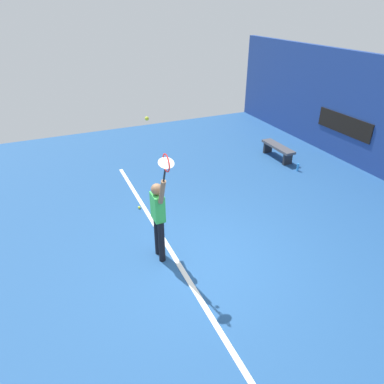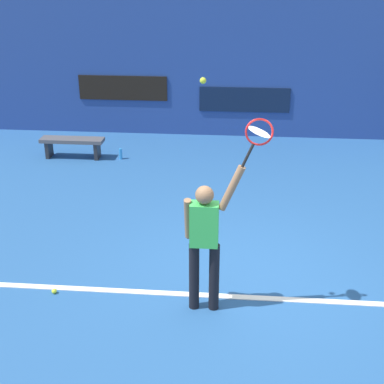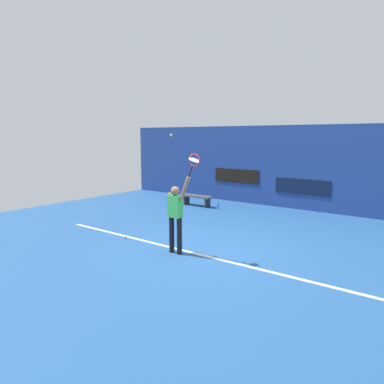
{
  "view_description": "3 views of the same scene",
  "coord_description": "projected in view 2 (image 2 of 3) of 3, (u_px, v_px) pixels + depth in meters",
  "views": [
    {
      "loc": [
        4.94,
        -2.38,
        4.65
      ],
      "look_at": [
        -0.49,
        0.01,
        1.38
      ],
      "focal_mm": 32.57,
      "sensor_mm": 36.0,
      "label": 1
    },
    {
      "loc": [
        -0.17,
        -6.25,
        4.1
      ],
      "look_at": [
        -0.72,
        0.04,
        1.28
      ],
      "focal_mm": 49.28,
      "sensor_mm": 36.0,
      "label": 2
    },
    {
      "loc": [
        5.12,
        -7.34,
        2.91
      ],
      "look_at": [
        -0.37,
        -0.2,
        1.5
      ],
      "focal_mm": 33.67,
      "sensor_mm": 36.0,
      "label": 3
    }
  ],
  "objects": [
    {
      "name": "court_baseline",
      "position": [
        243.0,
        297.0,
        6.93
      ],
      "size": [
        10.0,
        0.1,
        0.01
      ],
      "primitive_type": "cube",
      "color": "white",
      "rests_on": "ground_plane"
    },
    {
      "name": "court_bench",
      "position": [
        72.0,
        143.0,
        11.67
      ],
      "size": [
        1.4,
        0.36,
        0.45
      ],
      "color": "#4C4C51",
      "rests_on": "ground_plane"
    },
    {
      "name": "tennis_player",
      "position": [
        205.0,
        238.0,
        6.34
      ],
      "size": [
        0.71,
        0.31,
        1.96
      ],
      "color": "black",
      "rests_on": "ground_plane"
    },
    {
      "name": "back_wall",
      "position": [
        246.0,
        68.0,
        12.64
      ],
      "size": [
        18.0,
        0.2,
        3.34
      ],
      "primitive_type": "cube",
      "color": "navy",
      "rests_on": "ground_plane"
    },
    {
      "name": "ground_plane",
      "position": [
        243.0,
        279.0,
        7.34
      ],
      "size": [
        18.0,
        18.0,
        0.0
      ],
      "primitive_type": "plane",
      "color": "#23518C"
    },
    {
      "name": "tennis_ball",
      "position": [
        203.0,
        81.0,
        5.47
      ],
      "size": [
        0.07,
        0.07,
        0.07
      ],
      "primitive_type": "sphere",
      "color": "#CCE033"
    },
    {
      "name": "tennis_racket",
      "position": [
        258.0,
        135.0,
        5.75
      ],
      "size": [
        0.41,
        0.27,
        0.62
      ],
      "color": "black"
    },
    {
      "name": "sponsor_banner_center",
      "position": [
        244.0,
        100.0,
        12.83
      ],
      "size": [
        2.2,
        0.03,
        0.6
      ],
      "primitive_type": "cube",
      "color": "#0C1933"
    },
    {
      "name": "spare_ball",
      "position": [
        54.0,
        291.0,
        7.01
      ],
      "size": [
        0.07,
        0.07,
        0.07
      ],
      "primitive_type": "sphere",
      "color": "#CCE033",
      "rests_on": "ground_plane"
    },
    {
      "name": "water_bottle",
      "position": [
        121.0,
        154.0,
        11.67
      ],
      "size": [
        0.07,
        0.07,
        0.24
      ],
      "primitive_type": "cylinder",
      "color": "#338CD8",
      "rests_on": "ground_plane"
    },
    {
      "name": "sponsor_banner_portside",
      "position": [
        123.0,
        88.0,
        12.98
      ],
      "size": [
        2.2,
        0.03,
        0.6
      ],
      "primitive_type": "cube",
      "color": "black"
    }
  ]
}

